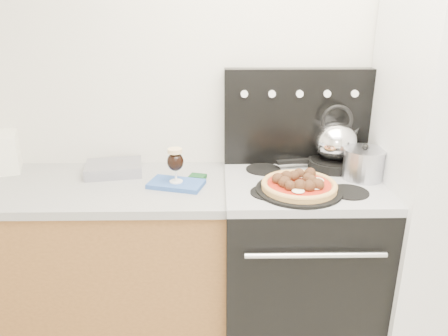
{
  "coord_description": "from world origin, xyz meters",
  "views": [
    {
      "loc": [
        -0.34,
        -0.78,
        1.72
      ],
      "look_at": [
        -0.31,
        1.05,
        1.03
      ],
      "focal_mm": 35.0,
      "sensor_mm": 36.0,
      "label": 1
    }
  ],
  "objects_px": {
    "skillet": "(333,164)",
    "stock_pot": "(363,165)",
    "beer_glass": "(175,165)",
    "tea_kettle": "(335,137)",
    "stove_body": "(297,265)",
    "base_cabinet": "(88,266)",
    "pizza_pan": "(299,190)",
    "oven_mitt": "(176,184)",
    "pizza": "(299,184)"
  },
  "relations": [
    {
      "from": "stove_body",
      "to": "oven_mitt",
      "type": "relative_size",
      "value": 3.41
    },
    {
      "from": "base_cabinet",
      "to": "oven_mitt",
      "type": "relative_size",
      "value": 5.62
    },
    {
      "from": "base_cabinet",
      "to": "skillet",
      "type": "relative_size",
      "value": 5.65
    },
    {
      "from": "oven_mitt",
      "to": "stock_pot",
      "type": "relative_size",
      "value": 1.33
    },
    {
      "from": "skillet",
      "to": "stock_pot",
      "type": "relative_size",
      "value": 1.32
    },
    {
      "from": "skillet",
      "to": "stock_pot",
      "type": "distance_m",
      "value": 0.19
    },
    {
      "from": "pizza",
      "to": "tea_kettle",
      "type": "bearing_deg",
      "value": 52.48
    },
    {
      "from": "stove_body",
      "to": "pizza_pan",
      "type": "bearing_deg",
      "value": -109.24
    },
    {
      "from": "beer_glass",
      "to": "skillet",
      "type": "distance_m",
      "value": 0.83
    },
    {
      "from": "pizza_pan",
      "to": "tea_kettle",
      "type": "relative_size",
      "value": 1.63
    },
    {
      "from": "skillet",
      "to": "pizza_pan",
      "type": "bearing_deg",
      "value": -127.52
    },
    {
      "from": "beer_glass",
      "to": "tea_kettle",
      "type": "distance_m",
      "value": 0.83
    },
    {
      "from": "pizza_pan",
      "to": "stove_body",
      "type": "bearing_deg",
      "value": 70.76
    },
    {
      "from": "base_cabinet",
      "to": "stock_pot",
      "type": "xyz_separation_m",
      "value": [
        1.4,
        -0.0,
        0.56
      ]
    },
    {
      "from": "oven_mitt",
      "to": "tea_kettle",
      "type": "relative_size",
      "value": 1.07
    },
    {
      "from": "base_cabinet",
      "to": "stock_pot",
      "type": "bearing_deg",
      "value": -0.01
    },
    {
      "from": "base_cabinet",
      "to": "stock_pot",
      "type": "height_order",
      "value": "stock_pot"
    },
    {
      "from": "beer_glass",
      "to": "skillet",
      "type": "height_order",
      "value": "beer_glass"
    },
    {
      "from": "pizza",
      "to": "skillet",
      "type": "height_order",
      "value": "pizza"
    },
    {
      "from": "tea_kettle",
      "to": "skillet",
      "type": "bearing_deg",
      "value": 0.0
    },
    {
      "from": "base_cabinet",
      "to": "oven_mitt",
      "type": "xyz_separation_m",
      "value": [
        0.49,
        -0.04,
        0.48
      ]
    },
    {
      "from": "oven_mitt",
      "to": "beer_glass",
      "type": "distance_m",
      "value": 0.1
    },
    {
      "from": "oven_mitt",
      "to": "skillet",
      "type": "height_order",
      "value": "skillet"
    },
    {
      "from": "oven_mitt",
      "to": "skillet",
      "type": "distance_m",
      "value": 0.82
    },
    {
      "from": "pizza",
      "to": "skillet",
      "type": "bearing_deg",
      "value": 52.48
    },
    {
      "from": "stove_body",
      "to": "skillet",
      "type": "distance_m",
      "value": 0.56
    },
    {
      "from": "base_cabinet",
      "to": "pizza_pan",
      "type": "bearing_deg",
      "value": -8.31
    },
    {
      "from": "beer_glass",
      "to": "tea_kettle",
      "type": "relative_size",
      "value": 0.71
    },
    {
      "from": "oven_mitt",
      "to": "pizza_pan",
      "type": "distance_m",
      "value": 0.58
    },
    {
      "from": "stove_body",
      "to": "stock_pot",
      "type": "height_order",
      "value": "stock_pot"
    },
    {
      "from": "tea_kettle",
      "to": "stock_pot",
      "type": "bearing_deg",
      "value": -65.76
    },
    {
      "from": "skillet",
      "to": "stock_pot",
      "type": "height_order",
      "value": "stock_pot"
    },
    {
      "from": "pizza_pan",
      "to": "beer_glass",
      "type": "bearing_deg",
      "value": 168.46
    },
    {
      "from": "oven_mitt",
      "to": "beer_glass",
      "type": "height_order",
      "value": "beer_glass"
    },
    {
      "from": "tea_kettle",
      "to": "stove_body",
      "type": "bearing_deg",
      "value": -149.53
    },
    {
      "from": "stock_pot",
      "to": "beer_glass",
      "type": "bearing_deg",
      "value": -177.62
    },
    {
      "from": "base_cabinet",
      "to": "oven_mitt",
      "type": "bearing_deg",
      "value": -4.47
    },
    {
      "from": "stove_body",
      "to": "tea_kettle",
      "type": "xyz_separation_m",
      "value": [
        0.19,
        0.17,
        0.65
      ]
    },
    {
      "from": "oven_mitt",
      "to": "pizza",
      "type": "relative_size",
      "value": 0.75
    },
    {
      "from": "beer_glass",
      "to": "tea_kettle",
      "type": "xyz_separation_m",
      "value": [
        0.8,
        0.18,
        0.08
      ]
    },
    {
      "from": "skillet",
      "to": "stove_body",
      "type": "bearing_deg",
      "value": -137.36
    },
    {
      "from": "oven_mitt",
      "to": "stock_pot",
      "type": "bearing_deg",
      "value": 2.38
    },
    {
      "from": "pizza_pan",
      "to": "skillet",
      "type": "height_order",
      "value": "skillet"
    },
    {
      "from": "pizza_pan",
      "to": "skillet",
      "type": "xyz_separation_m",
      "value": [
        0.23,
        0.3,
        0.02
      ]
    },
    {
      "from": "stove_body",
      "to": "stock_pot",
      "type": "distance_m",
      "value": 0.62
    },
    {
      "from": "skillet",
      "to": "tea_kettle",
      "type": "bearing_deg",
      "value": 0.0
    },
    {
      "from": "stock_pot",
      "to": "pizza",
      "type": "bearing_deg",
      "value": -155.49
    },
    {
      "from": "pizza_pan",
      "to": "tea_kettle",
      "type": "distance_m",
      "value": 0.41
    },
    {
      "from": "base_cabinet",
      "to": "stove_body",
      "type": "relative_size",
      "value": 1.65
    },
    {
      "from": "oven_mitt",
      "to": "tea_kettle",
      "type": "height_order",
      "value": "tea_kettle"
    }
  ]
}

